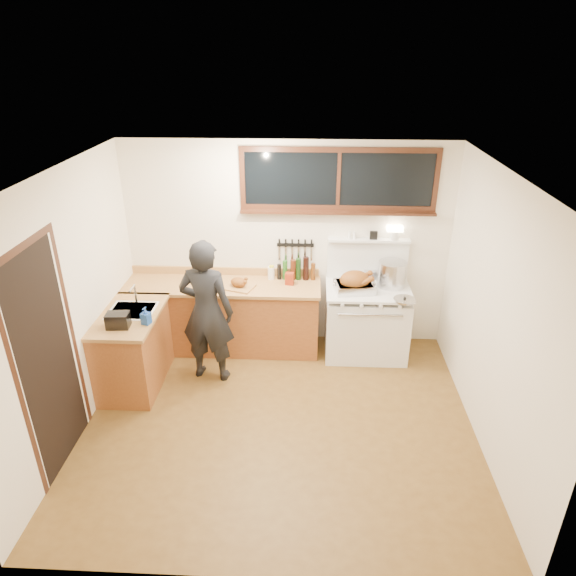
# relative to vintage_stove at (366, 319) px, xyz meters

# --- Properties ---
(ground_plane) EXTENTS (4.00, 3.50, 0.02)m
(ground_plane) POSITION_rel_vintage_stove_xyz_m (-1.00, -1.41, -0.48)
(ground_plane) COLOR brown
(room_shell) EXTENTS (4.10, 3.60, 2.65)m
(room_shell) POSITION_rel_vintage_stove_xyz_m (-1.00, -1.41, 1.18)
(room_shell) COLOR white
(room_shell) RESTS_ON ground
(counter_back) EXTENTS (2.44, 0.64, 1.00)m
(counter_back) POSITION_rel_vintage_stove_xyz_m (-1.80, 0.04, -0.01)
(counter_back) COLOR brown
(counter_back) RESTS_ON ground
(counter_left) EXTENTS (0.64, 1.09, 0.90)m
(counter_left) POSITION_rel_vintage_stove_xyz_m (-2.70, -0.79, -0.02)
(counter_left) COLOR brown
(counter_left) RESTS_ON ground
(sink_unit) EXTENTS (0.50, 0.45, 0.37)m
(sink_unit) POSITION_rel_vintage_stove_xyz_m (-2.68, -0.71, 0.38)
(sink_unit) COLOR white
(sink_unit) RESTS_ON counter_left
(vintage_stove) EXTENTS (1.02, 0.74, 1.60)m
(vintage_stove) POSITION_rel_vintage_stove_xyz_m (0.00, 0.00, 0.00)
(vintage_stove) COLOR white
(vintage_stove) RESTS_ON ground
(back_window) EXTENTS (2.32, 0.13, 0.77)m
(back_window) POSITION_rel_vintage_stove_xyz_m (-0.40, 0.31, 1.60)
(back_window) COLOR black
(back_window) RESTS_ON room_shell
(left_doorway) EXTENTS (0.02, 1.04, 2.17)m
(left_doorway) POSITION_rel_vintage_stove_xyz_m (-2.99, -1.96, 0.62)
(left_doorway) COLOR black
(left_doorway) RESTS_ON ground
(knife_strip) EXTENTS (0.46, 0.03, 0.28)m
(knife_strip) POSITION_rel_vintage_stove_xyz_m (-0.90, 0.32, 0.84)
(knife_strip) COLOR black
(knife_strip) RESTS_ON room_shell
(man) EXTENTS (0.69, 0.51, 1.71)m
(man) POSITION_rel_vintage_stove_xyz_m (-1.86, -0.61, 0.39)
(man) COLOR black
(man) RESTS_ON ground
(soap_bottle) EXTENTS (0.11, 0.11, 0.19)m
(soap_bottle) POSITION_rel_vintage_stove_xyz_m (-2.43, -0.99, 0.53)
(soap_bottle) COLOR #214DA5
(soap_bottle) RESTS_ON counter_left
(toaster) EXTENTS (0.24, 0.18, 0.16)m
(toaster) POSITION_rel_vintage_stove_xyz_m (-2.70, -1.07, 0.51)
(toaster) COLOR black
(toaster) RESTS_ON counter_left
(cutting_board) EXTENTS (0.43, 0.37, 0.13)m
(cutting_board) POSITION_rel_vintage_stove_xyz_m (-1.57, -0.06, 0.48)
(cutting_board) COLOR #B78548
(cutting_board) RESTS_ON counter_back
(roast_turkey) EXTENTS (0.51, 0.41, 0.25)m
(roast_turkey) POSITION_rel_vintage_stove_xyz_m (-0.17, -0.07, 0.53)
(roast_turkey) COLOR silver
(roast_turkey) RESTS_ON vintage_stove
(stockpot) EXTENTS (0.43, 0.43, 0.31)m
(stockpot) POSITION_rel_vintage_stove_xyz_m (0.28, 0.09, 0.59)
(stockpot) COLOR silver
(stockpot) RESTS_ON vintage_stove
(saucepan) EXTENTS (0.18, 0.29, 0.12)m
(saucepan) POSITION_rel_vintage_stove_xyz_m (0.05, 0.27, 0.49)
(saucepan) COLOR silver
(saucepan) RESTS_ON vintage_stove
(pot_lid) EXTENTS (0.26, 0.26, 0.04)m
(pot_lid) POSITION_rel_vintage_stove_xyz_m (0.39, -0.31, 0.44)
(pot_lid) COLOR silver
(pot_lid) RESTS_ON vintage_stove
(coffee_tin) EXTENTS (0.11, 0.09, 0.15)m
(coffee_tin) POSITION_rel_vintage_stove_xyz_m (-0.96, 0.07, 0.51)
(coffee_tin) COLOR maroon
(coffee_tin) RESTS_ON counter_back
(pitcher) EXTENTS (0.11, 0.11, 0.16)m
(pitcher) POSITION_rel_vintage_stove_xyz_m (-1.20, 0.22, 0.51)
(pitcher) COLOR white
(pitcher) RESTS_ON counter_back
(bottle_cluster) EXTENTS (0.58, 0.07, 0.30)m
(bottle_cluster) POSITION_rel_vintage_stove_xyz_m (-0.90, 0.22, 0.56)
(bottle_cluster) COLOR black
(bottle_cluster) RESTS_ON counter_back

